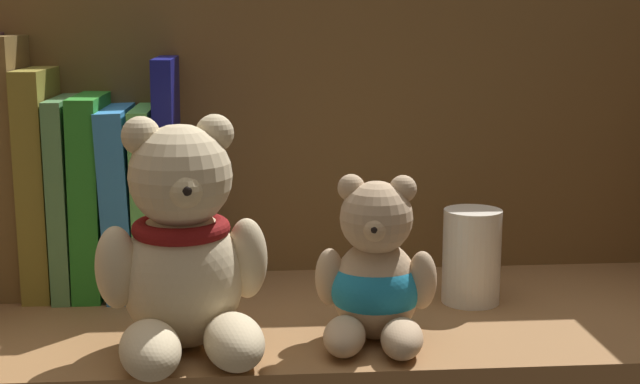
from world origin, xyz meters
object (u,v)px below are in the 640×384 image
at_px(book_2, 17,164).
at_px(book_3, 45,179).
at_px(book_6, 125,196).
at_px(teddy_bear_smaller, 376,277).
at_px(book_4, 71,192).
at_px(book_7, 149,196).
at_px(teddy_bear_larger, 183,253).
at_px(book_5, 95,191).
at_px(book_8, 170,172).
at_px(pillar_candle, 472,256).

height_order(book_2, book_3, book_2).
relative_size(book_6, teddy_bear_smaller, 1.29).
distance_m(book_4, book_6, 0.05).
relative_size(book_7, teddy_bear_larger, 0.95).
bearing_deg(book_5, book_2, -180.00).
bearing_deg(book_8, book_5, 180.00).
xyz_separation_m(book_2, book_5, (0.07, 0.00, -0.03)).
xyz_separation_m(book_5, teddy_bear_larger, (0.10, -0.18, -0.01)).
distance_m(book_2, book_5, 0.08).
xyz_separation_m(book_5, teddy_bear_smaller, (0.25, -0.17, -0.04)).
xyz_separation_m(book_6, book_8, (0.04, 0.00, 0.02)).
xyz_separation_m(book_3, book_5, (0.05, 0.00, -0.01)).
relative_size(book_3, book_7, 1.21).
bearing_deg(book_5, book_8, -0.00).
relative_size(book_7, teddy_bear_smaller, 1.29).
bearing_deg(book_4, book_8, -0.00).
relative_size(book_4, book_6, 1.06).
height_order(book_5, book_8, book_8).
bearing_deg(teddy_bear_larger, book_5, 117.49).
bearing_deg(book_8, book_7, 180.00).
bearing_deg(book_3, book_2, -180.00).
distance_m(book_3, book_6, 0.08).
bearing_deg(book_5, pillar_candle, -13.60).
relative_size(book_8, pillar_candle, 2.55).
distance_m(book_7, teddy_bear_smaller, 0.26).
height_order(book_7, teddy_bear_larger, teddy_bear_larger).
bearing_deg(book_2, book_6, 0.00).
bearing_deg(pillar_candle, book_4, 167.23).
xyz_separation_m(book_4, teddy_bear_larger, (0.12, -0.18, -0.01)).
bearing_deg(book_3, teddy_bear_larger, -52.34).
bearing_deg(teddy_bear_smaller, book_7, 138.30).
bearing_deg(teddy_bear_larger, book_3, 127.66).
bearing_deg(pillar_candle, book_8, 163.09).
xyz_separation_m(book_6, book_7, (0.02, 0.00, -0.00)).
bearing_deg(book_2, book_5, 0.00).
distance_m(book_6, pillar_candle, 0.33).
bearing_deg(book_7, book_2, -180.00).
xyz_separation_m(book_2, pillar_candle, (0.42, -0.08, -0.08)).
bearing_deg(teddy_bear_larger, book_4, 122.90).
bearing_deg(pillar_candle, book_2, 168.65).
distance_m(book_8, teddy_bear_smaller, 0.25).
relative_size(book_5, book_8, 0.84).
height_order(book_8, teddy_bear_smaller, book_8).
distance_m(book_5, book_8, 0.07).
relative_size(book_5, pillar_candle, 2.15).
height_order(teddy_bear_larger, teddy_bear_smaller, teddy_bear_larger).
bearing_deg(book_8, book_4, 180.00).
distance_m(book_7, pillar_candle, 0.31).
distance_m(teddy_bear_larger, pillar_candle, 0.27).
distance_m(book_4, pillar_candle, 0.38).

